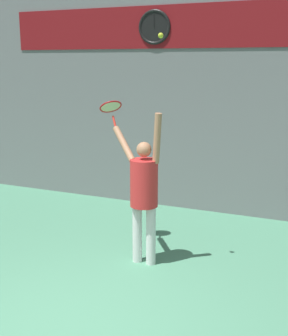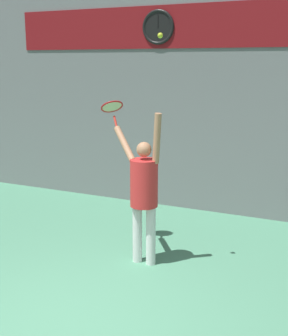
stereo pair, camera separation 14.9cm
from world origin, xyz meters
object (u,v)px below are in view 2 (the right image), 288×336
at_px(scoreboard_clock, 158,27).
at_px(tennis_player, 144,189).
at_px(tennis_racket, 112,108).
at_px(tennis_ball, 160,35).

relative_size(scoreboard_clock, tennis_player, 0.30).
bearing_deg(scoreboard_clock, tennis_player, -70.13).
relative_size(tennis_racket, tennis_ball, 6.64).
height_order(scoreboard_clock, tennis_racket, scoreboard_clock).
height_order(tennis_player, tennis_racket, tennis_racket).
distance_m(tennis_racket, tennis_ball, 1.50).
bearing_deg(tennis_racket, scoreboard_clock, 95.32).
relative_size(scoreboard_clock, tennis_ball, 9.40).
bearing_deg(tennis_player, tennis_ball, -24.05).
distance_m(scoreboard_clock, tennis_ball, 2.92).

